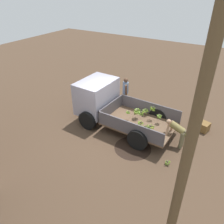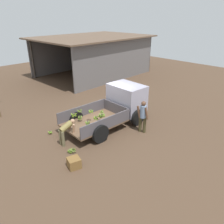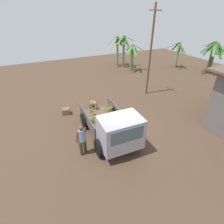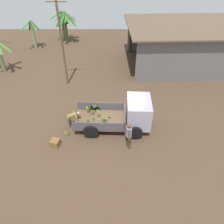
% 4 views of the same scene
% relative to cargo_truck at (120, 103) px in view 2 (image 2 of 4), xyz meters
% --- Properties ---
extents(ground, '(36.00, 36.00, 0.00)m').
position_rel_cargo_truck_xyz_m(ground, '(-0.63, 0.64, -1.01)').
color(ground, '#4C3828').
extents(mud_patch_0, '(1.48, 1.48, 0.01)m').
position_rel_cargo_truck_xyz_m(mud_patch_0, '(-2.06, 1.17, -1.00)').
color(mud_patch_0, black).
rests_on(mud_patch_0, ground).
extents(cargo_truck, '(4.51, 2.36, 1.93)m').
position_rel_cargo_truck_xyz_m(cargo_truck, '(0.00, 0.00, 0.00)').
color(cargo_truck, brown).
rests_on(cargo_truck, ground).
extents(warehouse_shed, '(10.52, 7.55, 3.51)m').
position_rel_cargo_truck_xyz_m(warehouse_shed, '(5.87, 8.65, 1.57)').
color(warehouse_shed, '#635F5F').
rests_on(warehouse_shed, ground).
extents(person_foreground_visitor, '(0.39, 0.63, 1.63)m').
position_rel_cargo_truck_xyz_m(person_foreground_visitor, '(-0.18, -1.66, -0.10)').
color(person_foreground_visitor, '#403920').
rests_on(person_foreground_visitor, ground).
extents(person_worker_loading, '(0.80, 0.59, 1.09)m').
position_rel_cargo_truck_xyz_m(person_worker_loading, '(-3.43, 0.06, -0.33)').
color(person_worker_loading, brown).
rests_on(person_worker_loading, ground).
extents(banana_bunch_on_ground_0, '(0.19, 0.19, 0.19)m').
position_rel_cargo_truck_xyz_m(banana_bunch_on_ground_0, '(-3.55, 1.34, -0.90)').
color(banana_bunch_on_ground_0, '#4F4733').
rests_on(banana_bunch_on_ground_0, ground).
extents(banana_bunch_on_ground_1, '(0.26, 0.25, 0.21)m').
position_rel_cargo_truck_xyz_m(banana_bunch_on_ground_1, '(-3.67, -0.74, -0.89)').
color(banana_bunch_on_ground_1, '#463F2D').
rests_on(banana_bunch_on_ground_1, ground).
extents(banana_bunch_on_ground_2, '(0.23, 0.23, 0.18)m').
position_rel_cargo_truck_xyz_m(banana_bunch_on_ground_2, '(-3.78, -0.67, -0.90)').
color(banana_bunch_on_ground_2, brown).
rests_on(banana_bunch_on_ground_2, ground).
extents(wooden_crate_0, '(0.56, 0.56, 0.40)m').
position_rel_cargo_truck_xyz_m(wooden_crate_0, '(-4.20, -1.56, -0.81)').
color(wooden_crate_0, brown).
rests_on(wooden_crate_0, ground).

